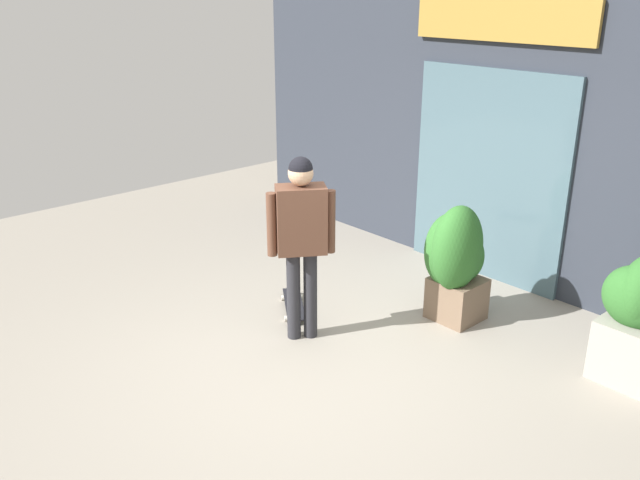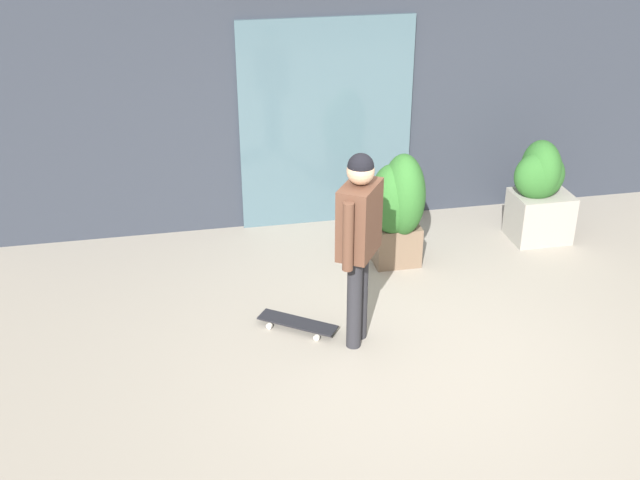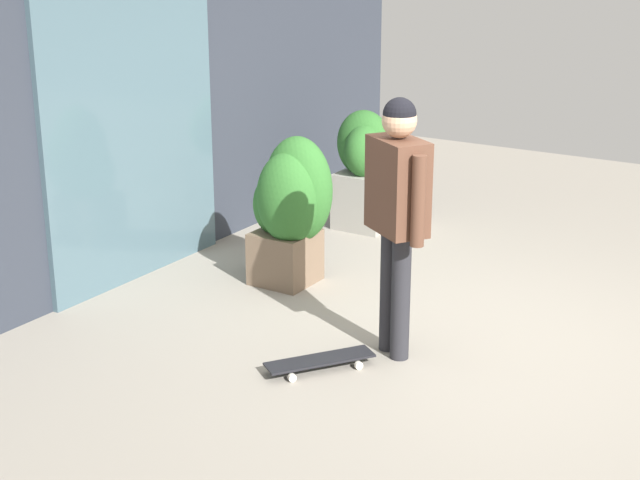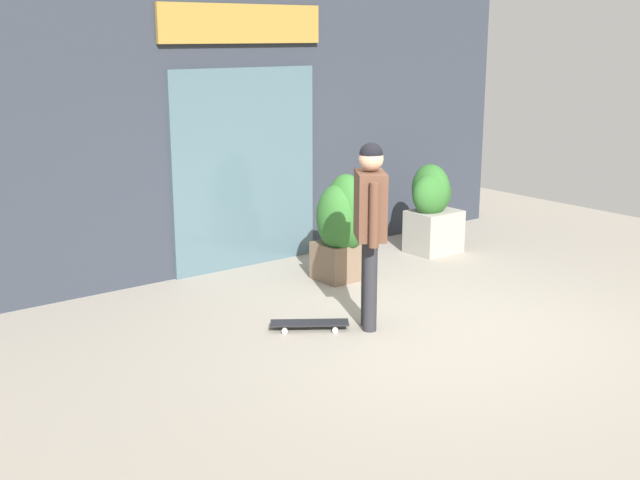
{
  "view_description": "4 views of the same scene",
  "coord_description": "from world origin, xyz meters",
  "px_view_note": "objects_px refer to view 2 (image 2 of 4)",
  "views": [
    {
      "loc": [
        3.86,
        -3.38,
        3.18
      ],
      "look_at": [
        -0.69,
        0.73,
        0.81
      ],
      "focal_mm": 37.1,
      "sensor_mm": 36.0,
      "label": 1
    },
    {
      "loc": [
        -1.93,
        -5.42,
        3.98
      ],
      "look_at": [
        -0.69,
        0.73,
        0.81
      ],
      "focal_mm": 44.11,
      "sensor_mm": 36.0,
      "label": 2
    },
    {
      "loc": [
        -5.9,
        -2.53,
        2.85
      ],
      "look_at": [
        -0.69,
        0.73,
        0.81
      ],
      "focal_mm": 54.35,
      "sensor_mm": 36.0,
      "label": 3
    },
    {
      "loc": [
        -5.29,
        -5.24,
        2.74
      ],
      "look_at": [
        -0.69,
        0.73,
        0.81
      ],
      "focal_mm": 45.47,
      "sensor_mm": 36.0,
      "label": 4
    }
  ],
  "objects_px": {
    "skateboarder": "(359,230)",
    "planter_box_right": "(540,190)",
    "skateboard": "(297,323)",
    "planter_box_left": "(397,205)"
  },
  "relations": [
    {
      "from": "skateboarder",
      "to": "planter_box_left",
      "type": "xyz_separation_m",
      "value": [
        0.75,
        1.35,
        -0.43
      ]
    },
    {
      "from": "planter_box_left",
      "to": "planter_box_right",
      "type": "bearing_deg",
      "value": 8.35
    },
    {
      "from": "skateboarder",
      "to": "planter_box_right",
      "type": "height_order",
      "value": "skateboarder"
    },
    {
      "from": "skateboard",
      "to": "planter_box_left",
      "type": "distance_m",
      "value": 1.73
    },
    {
      "from": "planter_box_left",
      "to": "planter_box_right",
      "type": "xyz_separation_m",
      "value": [
        1.71,
        0.25,
        -0.08
      ]
    },
    {
      "from": "skateboarder",
      "to": "planter_box_right",
      "type": "relative_size",
      "value": 1.56
    },
    {
      "from": "skateboard",
      "to": "planter_box_left",
      "type": "relative_size",
      "value": 0.58
    },
    {
      "from": "planter_box_right",
      "to": "skateboard",
      "type": "bearing_deg",
      "value": -156.07
    },
    {
      "from": "skateboarder",
      "to": "planter_box_right",
      "type": "bearing_deg",
      "value": -113.36
    },
    {
      "from": "skateboard",
      "to": "planter_box_right",
      "type": "height_order",
      "value": "planter_box_right"
    }
  ]
}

